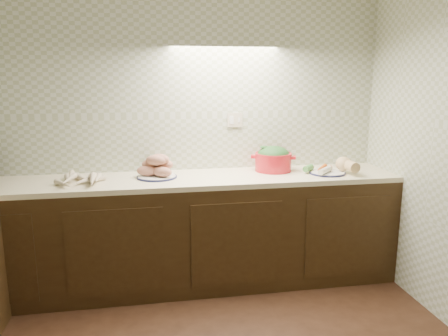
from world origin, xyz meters
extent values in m
cube|color=#9EA885|center=(0.00, 1.78, 1.30)|extent=(3.60, 0.05, 2.60)
cube|color=beige|center=(0.55, 1.79, 1.32)|extent=(0.13, 0.01, 0.12)
cube|color=black|center=(0.00, 1.50, 0.43)|extent=(3.60, 0.60, 0.86)
cube|color=beige|center=(0.00, 1.50, 0.88)|extent=(3.60, 0.60, 0.04)
cone|color=beige|center=(-0.80, 1.46, 0.93)|extent=(0.07, 0.21, 0.05)
cone|color=beige|center=(-0.59, 1.46, 0.92)|extent=(0.14, 0.19, 0.05)
cone|color=beige|center=(-0.82, 1.44, 0.92)|extent=(0.06, 0.24, 0.05)
cone|color=beige|center=(-0.67, 1.38, 0.93)|extent=(0.18, 0.17, 0.05)
cone|color=beige|center=(-0.61, 1.44, 0.93)|extent=(0.14, 0.25, 0.06)
cone|color=beige|center=(-0.66, 1.37, 0.92)|extent=(0.05, 0.23, 0.05)
cone|color=beige|center=(-0.56, 1.50, 0.92)|extent=(0.06, 0.23, 0.05)
cone|color=beige|center=(-0.58, 1.49, 0.92)|extent=(0.17, 0.22, 0.05)
cone|color=beige|center=(-0.78, 1.42, 0.95)|extent=(0.05, 0.25, 0.04)
cone|color=beige|center=(-0.58, 1.55, 0.94)|extent=(0.20, 0.22, 0.05)
cone|color=beige|center=(-0.79, 1.38, 0.95)|extent=(0.09, 0.21, 0.05)
cone|color=beige|center=(-0.71, 1.55, 0.94)|extent=(0.17, 0.18, 0.05)
cylinder|color=#141841|center=(-0.13, 1.54, 0.91)|extent=(0.32, 0.32, 0.01)
cylinder|color=white|center=(-0.13, 1.54, 0.91)|extent=(0.30, 0.30, 0.02)
ellipsoid|color=#AF725C|center=(-0.20, 1.54, 0.96)|extent=(0.19, 0.15, 0.08)
ellipsoid|color=#AF725C|center=(-0.09, 1.49, 0.96)|extent=(0.19, 0.15, 0.08)
ellipsoid|color=#AF725C|center=(-0.11, 1.59, 0.96)|extent=(0.19, 0.15, 0.08)
ellipsoid|color=#AF725C|center=(-0.16, 1.59, 1.00)|extent=(0.19, 0.15, 0.08)
ellipsoid|color=#AF725C|center=(-0.07, 1.56, 1.00)|extent=(0.19, 0.15, 0.08)
ellipsoid|color=#AF725C|center=(-0.13, 1.53, 1.04)|extent=(0.19, 0.15, 0.08)
ellipsoid|color=#AF725C|center=(-0.10, 1.55, 1.05)|extent=(0.19, 0.15, 0.08)
cylinder|color=black|center=(-0.13, 1.66, 0.93)|extent=(0.17, 0.17, 0.06)
sphere|color=maroon|center=(-0.15, 1.66, 0.99)|extent=(0.09, 0.09, 0.09)
sphere|color=silver|center=(-0.09, 1.67, 0.97)|extent=(0.05, 0.05, 0.05)
cylinder|color=red|center=(0.85, 1.62, 0.98)|extent=(0.39, 0.39, 0.15)
cube|color=red|center=(0.69, 1.67, 1.02)|extent=(0.06, 0.07, 0.02)
cube|color=red|center=(1.01, 1.56, 1.02)|extent=(0.06, 0.07, 0.02)
ellipsoid|color=#2B5D25|center=(0.85, 1.62, 1.04)|extent=(0.27, 0.27, 0.15)
cylinder|color=#141841|center=(1.26, 1.44, 0.91)|extent=(0.30, 0.30, 0.01)
cylinder|color=white|center=(1.26, 1.44, 0.91)|extent=(0.28, 0.28, 0.02)
cone|color=orange|center=(1.23, 1.48, 0.93)|extent=(0.14, 0.15, 0.03)
cone|color=orange|center=(1.25, 1.47, 0.93)|extent=(0.15, 0.13, 0.03)
cone|color=orange|center=(1.25, 1.47, 0.93)|extent=(0.15, 0.14, 0.03)
cone|color=orange|center=(1.26, 1.44, 0.95)|extent=(0.15, 0.13, 0.03)
cylinder|color=silver|center=(1.22, 1.39, 0.94)|extent=(0.17, 0.17, 0.05)
cylinder|color=#3A8336|center=(1.11, 1.50, 0.94)|extent=(0.12, 0.12, 0.05)
camera|label=1|loc=(-0.19, -1.86, 1.70)|focal=35.00mm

